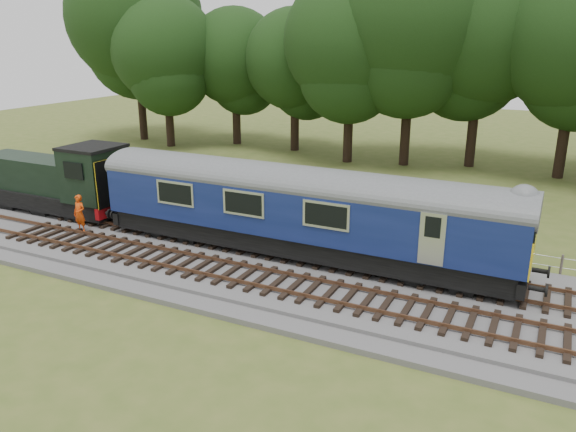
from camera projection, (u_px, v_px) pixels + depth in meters
The scene contains 9 objects.
ground at pixel (380, 293), 21.03m from camera, with size 120.00×120.00×0.00m, color #495B21.
ballast at pixel (380, 289), 20.98m from camera, with size 70.00×7.00×0.35m, color #4C4C4F.
track_north at pixel (391, 270), 22.10m from camera, with size 67.20×2.40×0.21m.
track_south at pixel (367, 301), 19.54m from camera, with size 67.20×2.40×0.21m.
fence at pixel (411, 253), 24.88m from camera, with size 64.00×0.12×1.00m, color #6B6054, non-canonical shape.
tree_line at pixel (473, 171), 39.81m from camera, with size 70.00×8.00×18.00m, color black, non-canonical shape.
dmu_railcar at pixel (299, 204), 23.13m from camera, with size 18.05×2.86×3.88m.
shunter_loco at pixel (57, 181), 29.18m from camera, with size 8.91×2.60×3.38m.
worker at pixel (80, 213), 26.34m from camera, with size 0.65×0.43×1.80m, color #F0470C.
Camera 1 is at (5.35, -18.68, 9.24)m, focal length 35.00 mm.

